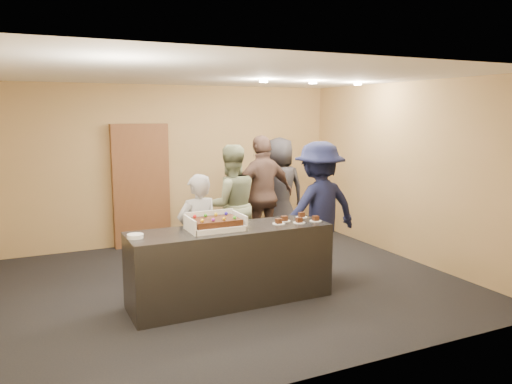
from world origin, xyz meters
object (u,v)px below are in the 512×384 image
at_px(sheet_cake, 215,221).
at_px(serving_counter, 231,265).
at_px(person_server_grey, 198,234).
at_px(storage_cabinet, 141,186).
at_px(person_brown_extra, 263,195).
at_px(person_dark_suit, 279,191).
at_px(cake_box, 215,226).
at_px(person_sage_man, 231,205).
at_px(person_navy_man, 319,209).
at_px(plate_stack, 135,236).

bearing_deg(sheet_cake, serving_counter, -0.00).
bearing_deg(person_server_grey, storage_cabinet, -95.59).
bearing_deg(serving_counter, person_brown_extra, 53.41).
height_order(sheet_cake, person_dark_suit, person_dark_suit).
height_order(cake_box, person_server_grey, person_server_grey).
height_order(person_sage_man, person_navy_man, person_navy_man).
xyz_separation_m(sheet_cake, person_server_grey, (-0.06, 0.45, -0.25)).
relative_size(person_brown_extra, person_dark_suit, 1.03).
bearing_deg(serving_counter, person_navy_man, 16.45).
bearing_deg(serving_counter, cake_box, 172.66).
distance_m(storage_cabinet, person_sage_man, 1.88).
height_order(sheet_cake, person_sage_man, person_sage_man).
xyz_separation_m(plate_stack, person_navy_man, (2.61, 0.45, 0.00)).
distance_m(person_sage_man, person_navy_man, 1.32).
distance_m(cake_box, person_navy_man, 1.74).
bearing_deg(person_navy_man, person_dark_suit, -101.96).
height_order(person_server_grey, person_brown_extra, person_brown_extra).
xyz_separation_m(sheet_cake, person_brown_extra, (1.44, 1.70, -0.05)).
bearing_deg(cake_box, plate_stack, -178.61).
xyz_separation_m(cake_box, sheet_cake, (-0.00, -0.02, 0.05)).
distance_m(person_sage_man, person_brown_extra, 0.76).
xyz_separation_m(person_server_grey, person_navy_man, (1.75, -0.00, 0.18)).
bearing_deg(person_sage_man, plate_stack, 43.94).
bearing_deg(sheet_cake, cake_box, 89.14).
bearing_deg(cake_box, storage_cabinet, 93.86).
bearing_deg(cake_box, sheet_cake, -90.86).
distance_m(person_brown_extra, person_dark_suit, 0.67).
height_order(storage_cabinet, person_server_grey, storage_cabinet).
xyz_separation_m(person_server_grey, person_dark_suit, (2.01, 1.68, 0.17)).
relative_size(sheet_cake, person_navy_man, 0.29).
bearing_deg(cake_box, serving_counter, -7.07).
distance_m(storage_cabinet, person_dark_suit, 2.32).
bearing_deg(storage_cabinet, person_sage_man, -59.49).
xyz_separation_m(sheet_cake, person_sage_man, (0.75, 1.38, -0.11)).
distance_m(serving_counter, person_sage_man, 1.55).
bearing_deg(storage_cabinet, person_navy_man, -53.48).
xyz_separation_m(serving_counter, person_brown_extra, (1.25, 1.70, 0.50)).
height_order(storage_cabinet, person_sage_man, storage_cabinet).
bearing_deg(person_dark_suit, person_server_grey, 47.34).
bearing_deg(plate_stack, person_dark_suit, 36.53).
height_order(cake_box, person_navy_man, person_navy_man).
distance_m(serving_counter, sheet_cake, 0.58).
xyz_separation_m(serving_counter, person_server_grey, (-0.25, 0.45, 0.30)).
relative_size(sheet_cake, person_brown_extra, 0.29).
height_order(sheet_cake, person_brown_extra, person_brown_extra).
bearing_deg(sheet_cake, person_server_grey, 97.95).
relative_size(serving_counter, sheet_cake, 4.44).
distance_m(person_server_grey, person_dark_suit, 2.63).
bearing_deg(person_dark_suit, cake_box, 54.71).
bearing_deg(person_sage_man, person_dark_suit, -143.44).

